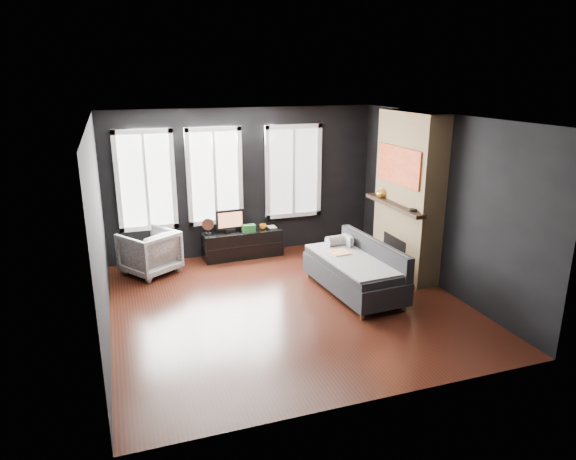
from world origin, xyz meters
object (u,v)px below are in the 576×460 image
object	(u,v)px
monitor	(230,219)
armchair	(149,250)
media_console	(242,244)
mantel_vase	(381,193)
book	(268,222)
sofa	(354,268)
mug	(263,226)

from	to	relation	value
monitor	armchair	bearing A→B (deg)	-170.83
monitor	media_console	bearing A→B (deg)	-9.65
armchair	media_console	size ratio (longest dim) A/B	0.57
monitor	mantel_vase	bearing A→B (deg)	-29.86
media_console	book	bearing A→B (deg)	1.81
sofa	armchair	size ratio (longest dim) A/B	2.30
sofa	book	size ratio (longest dim) A/B	9.03
sofa	book	distance (m)	2.31
monitor	book	xyz separation A→B (m)	(0.72, 0.01, -0.13)
armchair	book	distance (m)	2.23
book	monitor	bearing A→B (deg)	-179.04
mantel_vase	monitor	bearing A→B (deg)	153.06
mug	book	xyz separation A→B (m)	(0.11, 0.05, 0.04)
armchair	book	size ratio (longest dim) A/B	3.92
mug	monitor	bearing A→B (deg)	176.89
armchair	monitor	size ratio (longest dim) A/B	1.58
armchair	book	bearing A→B (deg)	154.56
armchair	book	xyz separation A→B (m)	(2.19, 0.33, 0.19)
book	mantel_vase	bearing A→B (deg)	-36.34
mantel_vase	armchair	bearing A→B (deg)	166.88
sofa	armchair	world-z (taller)	armchair
mantel_vase	sofa	bearing A→B (deg)	-134.74
armchair	mug	distance (m)	2.11
armchair	mug	xyz separation A→B (m)	(2.09, 0.28, 0.15)
monitor	book	distance (m)	0.73
mug	armchair	bearing A→B (deg)	-172.30
armchair	mantel_vase	distance (m)	4.07
sofa	media_console	bearing A→B (deg)	115.41
armchair	monitor	distance (m)	1.54
armchair	media_console	xyz separation A→B (m)	(1.69, 0.29, -0.16)
media_console	monitor	world-z (taller)	monitor
media_console	sofa	bearing A→B (deg)	-62.64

